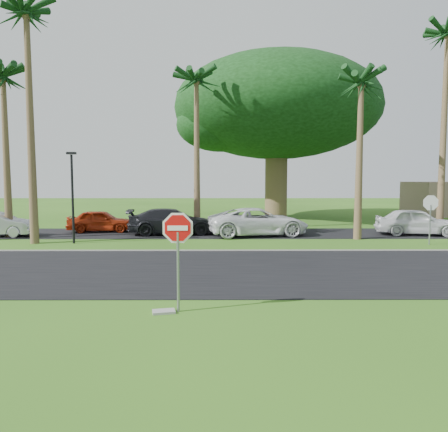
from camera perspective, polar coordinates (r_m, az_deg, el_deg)
name	(u,v)px	position (r m, az deg, el deg)	size (l,w,h in m)	color
ground	(172,283)	(14.14, -6.78, -8.66)	(120.00, 120.00, 0.00)	#2B5615
road	(178,269)	(16.08, -5.97, -6.95)	(120.00, 8.00, 0.02)	black
parking_strip	(196,233)	(26.41, -3.71, -2.27)	(120.00, 5.00, 0.02)	black
curb	(187,251)	(20.04, -4.82, -4.52)	(120.00, 0.12, 0.06)	gray
stop_sign_near	(178,241)	(10.82, -6.05, -3.28)	(1.05, 0.07, 2.62)	gray
stop_sign_far	(431,209)	(24.07, 25.37, 0.79)	(1.05, 0.07, 2.62)	gray
palm_left_mid	(3,81)	(27.98, -26.90, 15.46)	(5.00, 5.00, 10.00)	brown
palm_left_near	(26,19)	(25.36, -24.40, 22.39)	(5.00, 5.00, 12.50)	brown
palm_center	(196,84)	(28.31, -3.62, 16.85)	(5.00, 5.00, 10.50)	brown
palm_right_near	(361,86)	(25.26, 17.49, 15.84)	(5.00, 5.00, 9.50)	brown
palm_right_far	(448,39)	(30.96, 27.17, 19.90)	(5.00, 5.00, 13.00)	brown
canopy_tree	(277,108)	(36.36, 6.92, 13.81)	(16.50, 16.50, 13.12)	brown
streetlight_right	(72,192)	(23.43, -19.19, 3.04)	(0.45, 0.25, 4.64)	black
car_red	(101,221)	(28.00, -15.79, -0.65)	(1.61, 3.99, 1.36)	#9B270C
car_dark	(172,222)	(25.95, -6.79, -0.75)	(2.12, 5.22, 1.52)	black
car_minivan	(258,222)	(25.26, 4.48, -0.79)	(2.66, 5.76, 1.60)	silver
car_pickup	(416,222)	(27.81, 23.82, -0.72)	(1.84, 4.57, 1.56)	silver
utility_slab	(164,312)	(11.14, -7.87, -12.26)	(0.55, 0.35, 0.06)	gray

